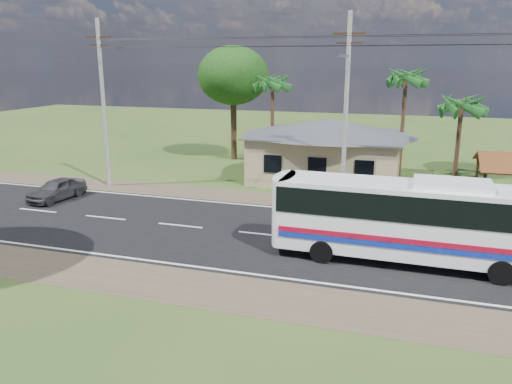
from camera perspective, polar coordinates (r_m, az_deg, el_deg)
ground at (r=24.83m, az=0.76°, el=-4.88°), size 120.00×120.00×0.00m
road at (r=24.82m, az=0.76°, el=-4.86°), size 120.00×16.00×0.03m
house at (r=36.30m, az=8.23°, el=5.58°), size 12.40×10.00×5.00m
concrete_barrier at (r=29.58m, az=27.08°, el=-2.39°), size 7.00×0.30×0.90m
utility_poles at (r=29.28m, az=9.60°, el=9.51°), size 32.80×2.22×11.00m
palm_near at (r=33.62m, az=22.46°, el=9.18°), size 2.80×2.80×6.70m
palm_mid at (r=37.93m, az=16.77°, el=12.37°), size 2.80×2.80×8.20m
palm_far at (r=39.89m, az=1.91°, el=12.37°), size 2.80×2.80×7.70m
tree_behind_house at (r=43.00m, az=-2.63°, el=13.12°), size 6.00×6.00×9.61m
coach_bus at (r=21.80m, az=18.58°, el=-2.61°), size 12.04×2.74×3.73m
motorcycle at (r=28.59m, az=22.28°, el=-2.27°), size 2.07×1.45×1.03m
small_car at (r=33.14m, az=-21.81°, el=0.30°), size 2.08×4.09×1.34m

